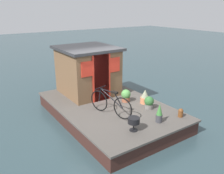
{
  "coord_description": "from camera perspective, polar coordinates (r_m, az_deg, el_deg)",
  "views": [
    {
      "loc": [
        -6.31,
        4.16,
        3.74
      ],
      "look_at": [
        -0.2,
        0.0,
        1.2
      ],
      "focal_mm": 37.8,
      "sensor_mm": 36.0,
      "label": 1
    }
  ],
  "objects": [
    {
      "name": "ground_plane",
      "position": [
        8.44,
        -0.77,
        -7.34
      ],
      "size": [
        60.0,
        60.0,
        0.0
      ],
      "primitive_type": "plane",
      "color": "#2D4247"
    },
    {
      "name": "houseboat_deck",
      "position": [
        8.33,
        -0.78,
        -5.8
      ],
      "size": [
        5.13,
        3.3,
        0.5
      ],
      "color": "#4C4742",
      "rests_on": "ground_plane"
    },
    {
      "name": "houseboat_cabin",
      "position": [
        9.11,
        -5.87,
        4.07
      ],
      "size": [
        2.18,
        2.06,
        1.81
      ],
      "color": "brown",
      "rests_on": "houseboat_deck"
    },
    {
      "name": "bicycle",
      "position": [
        7.34,
        -0.38,
        -3.96
      ],
      "size": [
        1.59,
        0.61,
        0.83
      ],
      "color": "black",
      "rests_on": "houseboat_deck"
    },
    {
      "name": "potted_plant_sage",
      "position": [
        7.92,
        8.94,
        -3.72
      ],
      "size": [
        0.32,
        0.32,
        0.42
      ],
      "color": "slate",
      "rests_on": "houseboat_deck"
    },
    {
      "name": "potted_plant_lavender",
      "position": [
        7.06,
        11.36,
        -6.29
      ],
      "size": [
        0.19,
        0.19,
        0.58
      ],
      "color": "#38383D",
      "rests_on": "houseboat_deck"
    },
    {
      "name": "potted_plant_geranium",
      "position": [
        8.33,
        7.97,
        -2.37
      ],
      "size": [
        0.31,
        0.31,
        0.5
      ],
      "color": "#C6754C",
      "rests_on": "houseboat_deck"
    },
    {
      "name": "potted_plant_basil",
      "position": [
        8.41,
        3.37,
        -2.06
      ],
      "size": [
        0.34,
        0.34,
        0.45
      ],
      "color": "#935138",
      "rests_on": "houseboat_deck"
    },
    {
      "name": "charcoal_grill",
      "position": [
        6.49,
        5.29,
        -8.21
      ],
      "size": [
        0.33,
        0.33,
        0.39
      ],
      "color": "black",
      "rests_on": "houseboat_deck"
    },
    {
      "name": "mooring_bollard",
      "position": [
        7.59,
        16.27,
        -5.94
      ],
      "size": [
        0.16,
        0.16,
        0.27
      ],
      "color": "brown",
      "rests_on": "houseboat_deck"
    }
  ]
}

